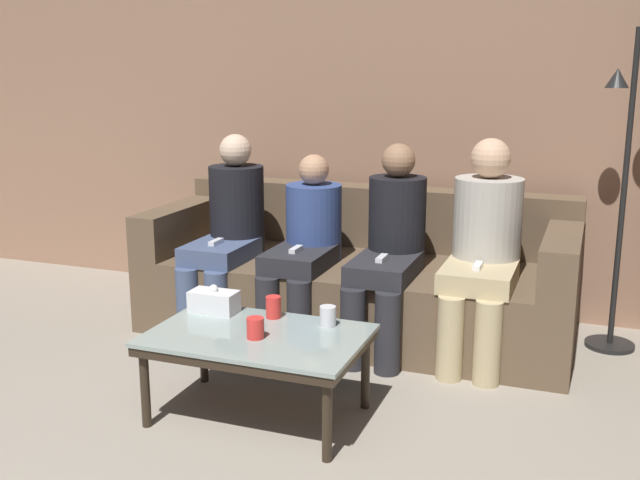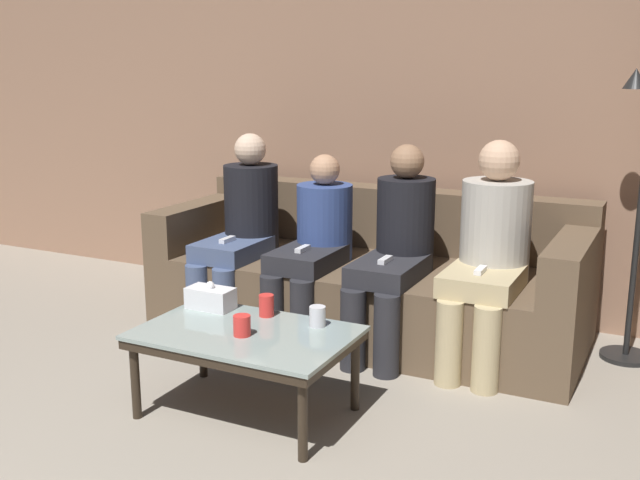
{
  "view_description": "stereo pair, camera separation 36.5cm",
  "coord_description": "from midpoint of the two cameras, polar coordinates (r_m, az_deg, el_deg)",
  "views": [
    {
      "loc": [
        1.25,
        -0.9,
        1.51
      ],
      "look_at": [
        0.0,
        2.43,
        0.67
      ],
      "focal_mm": 42.0,
      "sensor_mm": 36.0,
      "label": 1
    },
    {
      "loc": [
        1.58,
        -0.75,
        1.51
      ],
      "look_at": [
        0.0,
        2.43,
        0.67
      ],
      "focal_mm": 42.0,
      "sensor_mm": 36.0,
      "label": 2
    }
  ],
  "objects": [
    {
      "name": "cup_near_left",
      "position": [
        3.41,
        -1.05,
        -5.06
      ],
      "size": [
        0.07,
        0.07,
        0.1
      ],
      "color": "red",
      "rests_on": "coffee_table"
    },
    {
      "name": "couch",
      "position": [
        4.33,
        6.27,
        -3.16
      ],
      "size": [
        2.4,
        0.97,
        0.79
      ],
      "color": "brown",
      "rests_on": "ground_plane"
    },
    {
      "name": "coffee_table",
      "position": [
        3.25,
        -2.48,
        -7.67
      ],
      "size": [
        0.92,
        0.6,
        0.39
      ],
      "color": "#8C9E99",
      "rests_on": "ground_plane"
    },
    {
      "name": "tissue_box",
      "position": [
        3.53,
        -5.42,
        -4.46
      ],
      "size": [
        0.22,
        0.12,
        0.13
      ],
      "color": "white",
      "rests_on": "coffee_table"
    },
    {
      "name": "cup_near_right",
      "position": [
        3.28,
        3.0,
        -5.88
      ],
      "size": [
        0.07,
        0.07,
        0.09
      ],
      "color": "silver",
      "rests_on": "coffee_table"
    },
    {
      "name": "cup_far_center",
      "position": [
        3.17,
        -2.69,
        -6.58
      ],
      "size": [
        0.07,
        0.07,
        0.09
      ],
      "color": "red",
      "rests_on": "coffee_table"
    },
    {
      "name": "seated_person_left_end",
      "position": [
        4.36,
        -3.61,
        1.11
      ],
      "size": [
        0.32,
        0.67,
        1.12
      ],
      "color": "#47567A",
      "rests_on": "ground_plane"
    },
    {
      "name": "wall_back",
      "position": [
        4.69,
        9.01,
        10.57
      ],
      "size": [
        12.0,
        0.06,
        2.6
      ],
      "color": "#9E755B",
      "rests_on": "ground_plane"
    },
    {
      "name": "seated_person_mid_left",
      "position": [
        4.14,
        2.1,
        -0.19
      ],
      "size": [
        0.32,
        0.67,
        1.02
      ],
      "color": "#28282D",
      "rests_on": "ground_plane"
    },
    {
      "name": "seated_person_right_end",
      "position": [
        3.87,
        15.48,
        -0.6
      ],
      "size": [
        0.35,
        0.69,
        1.14
      ],
      "color": "tan",
      "rests_on": "ground_plane"
    },
    {
      "name": "seated_person_mid_right",
      "position": [
        3.97,
        8.5,
        -0.44
      ],
      "size": [
        0.31,
        0.7,
        1.1
      ],
      "color": "#28282D",
      "rests_on": "ground_plane"
    }
  ]
}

